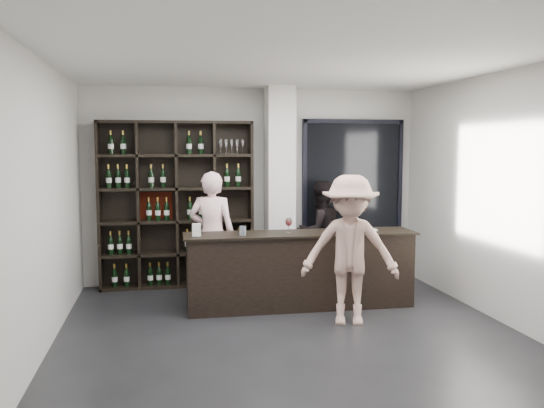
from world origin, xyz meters
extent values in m
cube|color=black|center=(0.00, 0.00, -0.01)|extent=(5.00, 5.50, 0.01)
cube|color=silver|center=(0.35, 2.47, 1.45)|extent=(0.40, 0.40, 2.90)
cube|color=black|center=(1.55, 2.69, 1.40)|extent=(1.60, 0.08, 2.10)
cube|color=black|center=(1.55, 2.69, 1.40)|extent=(1.48, 0.02, 1.98)
cube|color=black|center=(0.35, 1.15, 0.47)|extent=(2.84, 0.53, 0.93)
cube|color=black|center=(0.35, 1.15, 0.95)|extent=(2.92, 0.61, 0.03)
imported|color=#FFCED1|center=(-0.70, 1.85, 0.85)|extent=(0.72, 0.58, 1.71)
imported|color=black|center=(0.95, 2.40, 0.76)|extent=(0.86, 0.74, 1.53)
imported|color=tan|center=(0.75, 0.40, 0.86)|extent=(1.25, 0.94, 1.72)
cylinder|color=#9DAABD|center=(-0.40, 1.05, 1.02)|extent=(0.10, 0.10, 0.11)
cube|color=white|center=(1.29, 1.14, 0.97)|extent=(0.11, 0.11, 0.02)
cube|color=white|center=(-0.95, 1.09, 1.04)|extent=(0.11, 0.07, 0.15)
camera|label=1|loc=(-1.34, -5.81, 2.04)|focal=38.00mm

